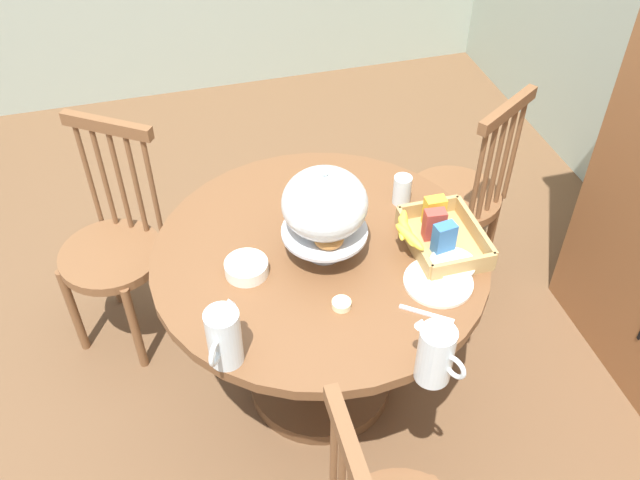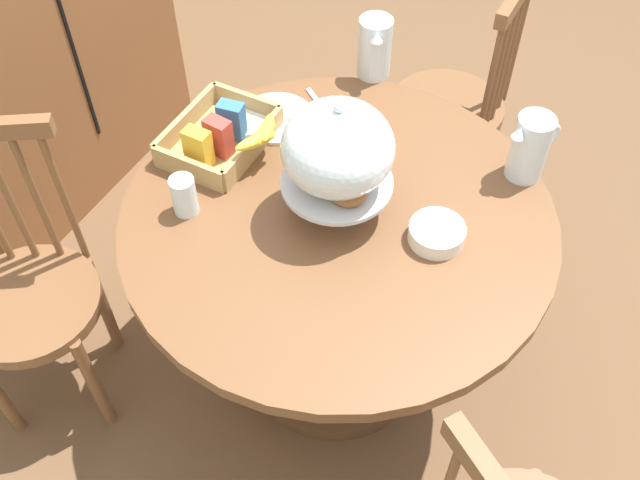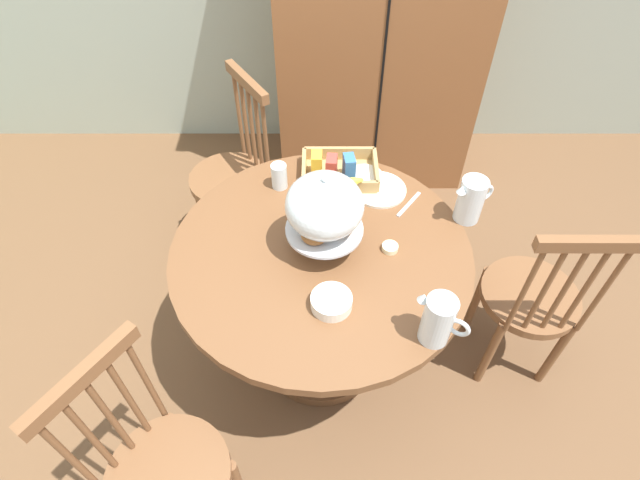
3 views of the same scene
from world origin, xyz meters
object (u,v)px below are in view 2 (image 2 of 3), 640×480
dining_table (337,268)px  milk_pitcher (374,50)px  windsor_chair_facing_door (31,296)px  orange_juice_pitcher (529,150)px  butter_dish (381,150)px  drinking_glass (184,196)px  china_plate_large (276,118)px  china_plate_small (245,119)px  cereal_basket (224,137)px  cereal_bowl (437,233)px  pastry_stand_with_dome (338,152)px  windsor_chair_by_cabinet (453,110)px

dining_table → milk_pitcher: (0.57, 0.17, 0.32)m
windsor_chair_facing_door → orange_juice_pitcher: (0.80, -1.11, 0.37)m
butter_dish → drinking_glass: bearing=140.4°
china_plate_large → china_plate_small: (-0.05, 0.07, 0.01)m
windsor_chair_facing_door → cereal_basket: (0.52, -0.35, 0.33)m
milk_pitcher → butter_dish: bearing=-151.8°
orange_juice_pitcher → cereal_bowl: (-0.32, 0.12, -0.06)m
milk_pitcher → cereal_bowl: milk_pitcher is taller
orange_juice_pitcher → drinking_glass: orange_juice_pitcher is taller
china_plate_small → butter_dish: bearing=-80.2°
pastry_stand_with_dome → china_plate_large: size_ratio=1.56×
pastry_stand_with_dome → milk_pitcher: bearing=15.5°
china_plate_large → drinking_glass: 0.42m
windsor_chair_by_cabinet → windsor_chair_facing_door: 1.51m
dining_table → china_plate_large: china_plate_large is taller
windsor_chair_by_cabinet → windsor_chair_facing_door: size_ratio=1.00×
drinking_glass → butter_dish: size_ratio=1.83×
dining_table → cereal_bowl: 0.36m
windsor_chair_facing_door → orange_juice_pitcher: size_ratio=5.16×
milk_pitcher → china_plate_large: size_ratio=0.85×
windsor_chair_by_cabinet → orange_juice_pitcher: 0.72m
butter_dish → pastry_stand_with_dome: bearing=176.8°
milk_pitcher → china_plate_large: 0.37m
windsor_chair_facing_door → dining_table: bearing=-58.9°
drinking_glass → pastry_stand_with_dome: bearing=-61.6°
windsor_chair_facing_door → pastry_stand_with_dome: (0.46, -0.73, 0.49)m
pastry_stand_with_dome → orange_juice_pitcher: pastry_stand_with_dome is taller
butter_dish → china_plate_small: bearing=99.8°
pastry_stand_with_dome → cereal_basket: 0.41m
windsor_chair_facing_door → china_plate_large: size_ratio=4.43×
orange_juice_pitcher → windsor_chair_facing_door: bearing=125.9°
dining_table → cereal_bowl: cereal_bowl is taller
windsor_chair_by_cabinet → pastry_stand_with_dome: (-0.85, 0.04, 0.49)m
cereal_basket → china_plate_large: cereal_basket is taller
china_plate_large → china_plate_small: bearing=127.5°
drinking_glass → windsor_chair_by_cabinet: bearing=-20.0°
windsor_chair_facing_door → pastry_stand_with_dome: 0.99m
china_plate_small → drinking_glass: 0.36m
china_plate_large → cereal_bowl: bearing=-109.8°
cereal_basket → cereal_bowl: cereal_basket is taller
cereal_basket → drinking_glass: bearing=-171.3°
china_plate_small → windsor_chair_facing_door: bearing=151.3°
milk_pitcher → butter_dish: milk_pitcher is taller
dining_table → orange_juice_pitcher: bearing=-46.1°
dining_table → windsor_chair_facing_door: bearing=121.1°
china_plate_small → dining_table: bearing=-115.5°
dining_table → windsor_chair_facing_door: 0.86m
orange_juice_pitcher → windsor_chair_by_cabinet: bearing=34.5°
orange_juice_pitcher → milk_pitcher: (0.21, 0.54, -0.00)m
milk_pitcher → drinking_glass: 0.76m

